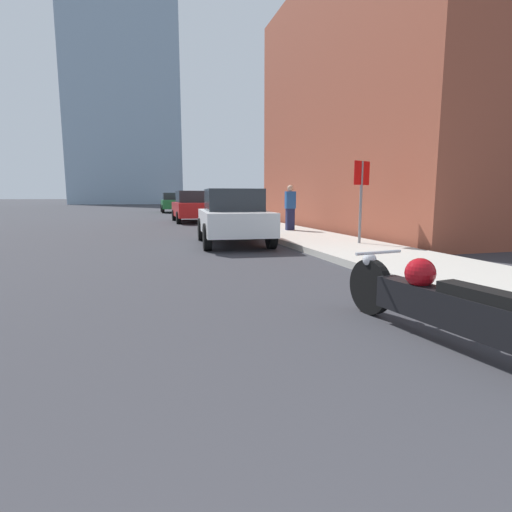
{
  "coord_description": "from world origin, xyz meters",
  "views": [
    {
      "loc": [
        0.15,
        0.68,
        1.37
      ],
      "look_at": [
        1.65,
        5.91,
        0.55
      ],
      "focal_mm": 28.0,
      "sensor_mm": 36.0,
      "label": 1
    }
  ],
  "objects_px": {
    "motorcycle": "(442,303)",
    "parked_car_red": "(192,206)",
    "parked_car_green": "(172,203)",
    "pedestrian": "(290,207)",
    "stop_sign": "(361,188)",
    "parked_car_white": "(233,216)"
  },
  "relations": [
    {
      "from": "parked_car_white",
      "to": "pedestrian",
      "type": "relative_size",
      "value": 2.49
    },
    {
      "from": "pedestrian",
      "to": "stop_sign",
      "type": "bearing_deg",
      "value": -85.7
    },
    {
      "from": "parked_car_white",
      "to": "motorcycle",
      "type": "bearing_deg",
      "value": -84.08
    },
    {
      "from": "stop_sign",
      "to": "parked_car_white",
      "type": "bearing_deg",
      "value": 147.75
    },
    {
      "from": "parked_car_green",
      "to": "stop_sign",
      "type": "bearing_deg",
      "value": -82.66
    },
    {
      "from": "parked_car_white",
      "to": "stop_sign",
      "type": "distance_m",
      "value": 3.58
    },
    {
      "from": "parked_car_green",
      "to": "pedestrian",
      "type": "xyz_separation_m",
      "value": [
        2.63,
        -20.91,
        0.14
      ]
    },
    {
      "from": "motorcycle",
      "to": "parked_car_red",
      "type": "xyz_separation_m",
      "value": [
        -0.05,
        18.43,
        0.43
      ]
    },
    {
      "from": "parked_car_white",
      "to": "parked_car_green",
      "type": "height_order",
      "value": "parked_car_green"
    },
    {
      "from": "motorcycle",
      "to": "parked_car_red",
      "type": "relative_size",
      "value": 0.59
    },
    {
      "from": "motorcycle",
      "to": "parked_car_white",
      "type": "bearing_deg",
      "value": 83.22
    },
    {
      "from": "parked_car_red",
      "to": "parked_car_green",
      "type": "bearing_deg",
      "value": 90.63
    },
    {
      "from": "pedestrian",
      "to": "parked_car_green",
      "type": "bearing_deg",
      "value": 97.17
    },
    {
      "from": "parked_car_red",
      "to": "parked_car_green",
      "type": "xyz_separation_m",
      "value": [
        -0.11,
        12.99,
        0.01
      ]
    },
    {
      "from": "motorcycle",
      "to": "parked_car_red",
      "type": "height_order",
      "value": "parked_car_red"
    },
    {
      "from": "parked_car_green",
      "to": "stop_sign",
      "type": "distance_m",
      "value": 25.36
    },
    {
      "from": "parked_car_green",
      "to": "parked_car_white",
      "type": "bearing_deg",
      "value": -89.36
    },
    {
      "from": "parked_car_white",
      "to": "stop_sign",
      "type": "xyz_separation_m",
      "value": [
        2.96,
        -1.87,
        0.79
      ]
    },
    {
      "from": "motorcycle",
      "to": "parked_car_green",
      "type": "height_order",
      "value": "parked_car_green"
    },
    {
      "from": "motorcycle",
      "to": "parked_car_green",
      "type": "relative_size",
      "value": 0.61
    },
    {
      "from": "parked_car_white",
      "to": "pedestrian",
      "type": "distance_m",
      "value": 3.57
    },
    {
      "from": "parked_car_white",
      "to": "parked_car_green",
      "type": "bearing_deg",
      "value": 94.75
    }
  ]
}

